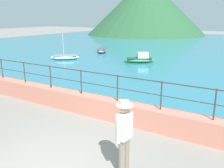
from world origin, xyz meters
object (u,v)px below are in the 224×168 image
object	(u,v)px
boat_0	(140,59)
boat_2	(102,50)
person_walking	(124,134)
boat_1	(65,57)

from	to	relation	value
boat_0	boat_2	size ratio (longest dim) A/B	0.98
person_walking	boat_1	xyz separation A→B (m)	(-11.24, 10.63, -0.71)
person_walking	boat_0	distance (m)	13.73
boat_0	boat_1	bearing A→B (deg)	-161.41
boat_0	boat_2	bearing A→B (deg)	150.69
boat_0	boat_2	xyz separation A→B (m)	(-5.51, 3.09, -0.07)
boat_0	boat_1	distance (m)	6.09
boat_0	person_walking	bearing A→B (deg)	-66.49
boat_1	boat_2	size ratio (longest dim) A/B	0.96
person_walking	boat_1	distance (m)	15.49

